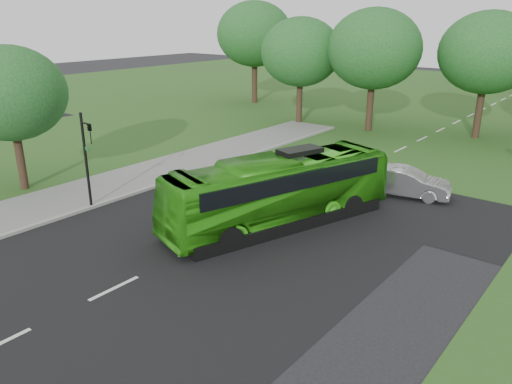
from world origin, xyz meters
TOP-DOWN VIEW (x-y plane):
  - ground at (0.00, 0.00)m, footprint 160.00×160.00m
  - street_surfaces at (-0.38, 22.75)m, footprint 120.00×120.00m
  - tree_park_a at (-10.54, 24.98)m, footprint 6.61×6.61m
  - tree_park_b at (-4.53, 26.09)m, footprint 7.22×7.22m
  - tree_park_c at (2.99, 28.96)m, footprint 6.96×6.96m
  - tree_park_f at (-20.36, 31.14)m, footprint 7.72×7.72m
  - tree_side_near at (-12.48, 1.44)m, footprint 5.65×5.65m
  - bus at (1.00, 6.19)m, footprint 5.83×11.28m
  - sedan at (4.00, 13.13)m, footprint 4.70×2.55m
  - traffic_light at (-7.05, 2.00)m, footprint 0.75×0.22m

SIDE VIEW (x-z plane):
  - ground at x=0.00m, z-range 0.00..0.00m
  - street_surfaces at x=-0.38m, z-range -0.05..0.10m
  - sedan at x=4.00m, z-range 0.00..1.47m
  - bus at x=1.00m, z-range 0.00..3.07m
  - traffic_light at x=-7.05m, z-range 0.41..5.07m
  - tree_side_near at x=-12.48m, z-range 1.34..8.84m
  - tree_park_a at x=-10.54m, z-range 1.57..10.35m
  - tree_park_c at x=2.99m, z-range 1.65..10.89m
  - tree_park_b at x=-4.53m, z-range 1.65..11.11m
  - tree_park_f at x=-20.36m, z-range 1.85..12.15m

